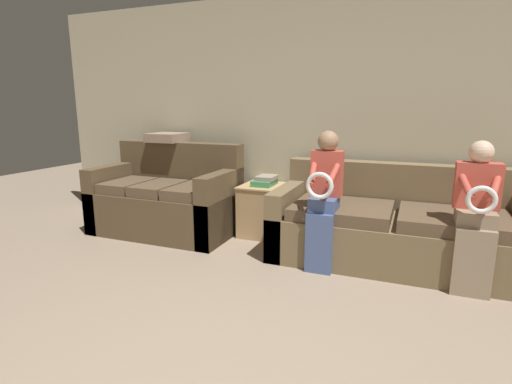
{
  "coord_description": "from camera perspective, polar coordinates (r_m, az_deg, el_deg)",
  "views": [
    {
      "loc": [
        0.79,
        -1.02,
        1.4
      ],
      "look_at": [
        -0.4,
        1.93,
        0.71
      ],
      "focal_mm": 28.0,
      "sensor_mm": 36.0,
      "label": 1
    }
  ],
  "objects": [
    {
      "name": "couch_main",
      "position": [
        3.86,
        19.24,
        -4.89
      ],
      "size": [
        2.17,
        0.97,
        0.86
      ],
      "color": "brown",
      "rests_on": "ground_plane"
    },
    {
      "name": "child_left_seated",
      "position": [
        3.45,
        9.71,
        -0.22
      ],
      "size": [
        0.27,
        0.38,
        1.19
      ],
      "color": "#475B8E",
      "rests_on": "ground_plane"
    },
    {
      "name": "wall_back",
      "position": [
        4.34,
        11.6,
        10.36
      ],
      "size": [
        7.12,
        0.06,
        2.55
      ],
      "color": "#BCB293",
      "rests_on": "ground_plane"
    },
    {
      "name": "child_right_seated",
      "position": [
        3.42,
        28.94,
        -2.38
      ],
      "size": [
        0.32,
        0.38,
        1.15
      ],
      "color": "gray",
      "rests_on": "ground_plane"
    },
    {
      "name": "throw_pillow",
      "position": [
        4.81,
        -12.55,
        7.62
      ],
      "size": [
        0.39,
        0.39,
        0.1
      ],
      "color": "gray",
      "rests_on": "couch_side"
    },
    {
      "name": "side_shelf",
      "position": [
        4.37,
        1.34,
        -2.49
      ],
      "size": [
        0.5,
        0.52,
        0.56
      ],
      "color": "tan",
      "rests_on": "ground_plane"
    },
    {
      "name": "couch_side",
      "position": [
        4.59,
        -12.56,
        -1.21
      ],
      "size": [
        1.55,
        0.86,
        0.99
      ],
      "color": "brown",
      "rests_on": "ground_plane"
    },
    {
      "name": "book_stack",
      "position": [
        4.3,
        1.34,
        1.61
      ],
      "size": [
        0.22,
        0.31,
        0.1
      ],
      "color": "#3D8451",
      "rests_on": "side_shelf"
    }
  ]
}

